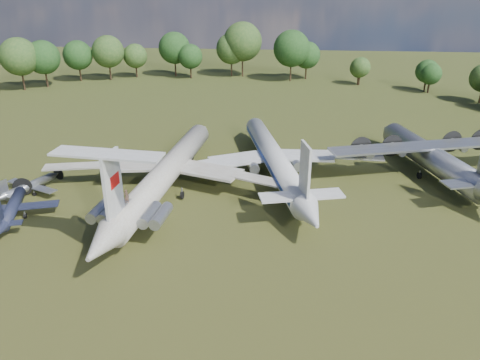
# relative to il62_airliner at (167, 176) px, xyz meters

# --- Properties ---
(ground) EXTENTS (300.00, 300.00, 0.00)m
(ground) POSITION_rel_il62_airliner_xyz_m (2.52, -1.40, -2.55)
(ground) COLOR #274115
(ground) RESTS_ON ground
(il62_airliner) EXTENTS (44.94, 55.68, 5.10)m
(il62_airliner) POSITION_rel_il62_airliner_xyz_m (0.00, 0.00, 0.00)
(il62_airliner) COLOR silver
(il62_airliner) RESTS_ON ground
(tu104_jet) EXTENTS (47.55, 56.56, 4.92)m
(tu104_jet) POSITION_rel_il62_airliner_xyz_m (16.33, 7.33, -0.09)
(tu104_jet) COLOR silver
(tu104_jet) RESTS_ON ground
(an12_transport) EXTENTS (43.70, 46.48, 5.07)m
(an12_transport) POSITION_rel_il62_airliner_xyz_m (42.23, 10.21, -0.02)
(an12_transport) COLOR #9DA0A5
(an12_transport) RESTS_ON ground
(small_prop_west) EXTENTS (16.27, 19.09, 2.38)m
(small_prop_west) POSITION_rel_il62_airliner_xyz_m (-19.14, -10.35, -1.36)
(small_prop_west) COLOR #161C31
(small_prop_west) RESTS_ON ground
(small_prop_northwest) EXTENTS (13.76, 15.60, 1.90)m
(small_prop_northwest) POSITION_rel_il62_airliner_xyz_m (-20.82, -2.56, -1.60)
(small_prop_northwest) COLOR gray
(small_prop_northwest) RESTS_ON ground
(person_on_il62) EXTENTS (0.70, 0.50, 1.79)m
(person_on_il62) POSITION_rel_il62_airliner_xyz_m (-1.42, -14.20, 3.44)
(person_on_il62) COLOR #97684D
(person_on_il62) RESTS_ON il62_airliner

